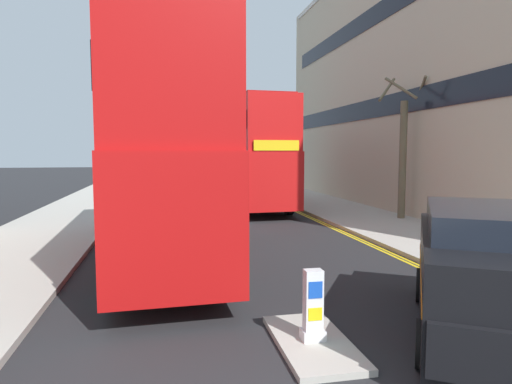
{
  "coord_description": "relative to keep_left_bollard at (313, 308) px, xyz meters",
  "views": [
    {
      "loc": [
        -2.21,
        -2.12,
        3.02
      ],
      "look_at": [
        0.5,
        11.0,
        1.8
      ],
      "focal_mm": 31.03,
      "sensor_mm": 36.0,
      "label": 1
    }
  ],
  "objects": [
    {
      "name": "sidewalk_right",
      "position": [
        6.5,
        11.78,
        -0.54
      ],
      "size": [
        4.0,
        80.0,
        0.14
      ],
      "primitive_type": "cube",
      "color": "#ADA89E",
      "rests_on": "ground"
    },
    {
      "name": "sidewalk_left",
      "position": [
        -6.5,
        11.78,
        -0.54
      ],
      "size": [
        4.0,
        80.0,
        0.14
      ],
      "primitive_type": "cube",
      "color": "#ADA89E",
      "rests_on": "ground"
    },
    {
      "name": "kerb_line_outer",
      "position": [
        4.4,
        9.78,
        -0.6
      ],
      "size": [
        0.1,
        56.0,
        0.01
      ],
      "primitive_type": "cube",
      "color": "yellow",
      "rests_on": "ground"
    },
    {
      "name": "kerb_line_inner",
      "position": [
        4.24,
        9.78,
        -0.6
      ],
      "size": [
        0.1,
        56.0,
        0.01
      ],
      "primitive_type": "cube",
      "color": "yellow",
      "rests_on": "ground"
    },
    {
      "name": "traffic_island",
      "position": [
        0.0,
        0.0,
        -0.56
      ],
      "size": [
        1.1,
        2.2,
        0.1
      ],
      "primitive_type": "cube",
      "color": "#ADA89E",
      "rests_on": "ground"
    },
    {
      "name": "keep_left_bollard",
      "position": [
        0.0,
        0.0,
        0.0
      ],
      "size": [
        0.36,
        0.28,
        1.11
      ],
      "color": "silver",
      "rests_on": "traffic_island"
    },
    {
      "name": "double_decker_bus_away",
      "position": [
        -2.26,
        6.35,
        2.42
      ],
      "size": [
        3.08,
        10.89,
        5.64
      ],
      "color": "#B20F0F",
      "rests_on": "ground"
    },
    {
      "name": "double_decker_bus_oncoming",
      "position": [
        2.21,
        17.28,
        2.42
      ],
      "size": [
        3.14,
        10.9,
        5.64
      ],
      "color": "red",
      "rests_on": "ground"
    },
    {
      "name": "taxi_minivan",
      "position": [
        2.77,
        -0.3,
        0.46
      ],
      "size": [
        4.11,
        5.07,
        2.12
      ],
      "color": "black",
      "rests_on": "ground"
    },
    {
      "name": "street_tree_near",
      "position": [
        7.46,
        33.8,
        2.58
      ],
      "size": [
        1.69,
        1.77,
        6.23
      ],
      "color": "#6B6047",
      "rests_on": "sidewalk_right"
    },
    {
      "name": "street_tree_mid",
      "position": [
        7.86,
        11.12,
        2.44
      ],
      "size": [
        2.05,
        2.16,
        6.19
      ],
      "color": "#6B6047",
      "rests_on": "sidewalk_right"
    },
    {
      "name": "townhouse_terrace_right",
      "position": [
        13.5,
        15.16,
        6.34
      ],
      "size": [
        10.08,
        28.0,
        13.89
      ],
      "color": "beige",
      "rests_on": "ground"
    }
  ]
}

